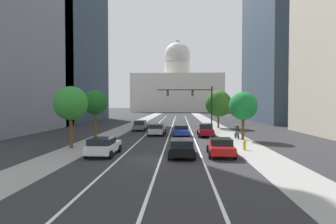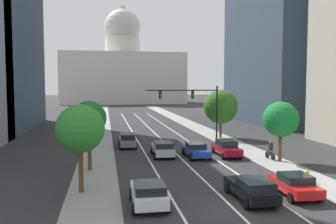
% 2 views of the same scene
% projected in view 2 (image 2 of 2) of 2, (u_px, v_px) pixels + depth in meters
% --- Properties ---
extents(ground_plane, '(400.00, 400.00, 0.00)m').
position_uv_depth(ground_plane, '(149.00, 127.00, 59.60)').
color(ground_plane, '#2B2B2D').
extents(sidewalk_left, '(3.36, 130.00, 0.01)m').
position_uv_depth(sidewalk_left, '(100.00, 132.00, 53.32)').
color(sidewalk_left, gray).
rests_on(sidewalk_left, ground).
extents(sidewalk_right, '(3.36, 130.00, 0.01)m').
position_uv_depth(sidewalk_right, '(203.00, 130.00, 56.06)').
color(sidewalk_right, gray).
rests_on(sidewalk_right, ground).
extents(lane_stripe_left, '(0.16, 90.00, 0.01)m').
position_uv_depth(lane_stripe_left, '(138.00, 142.00, 44.33)').
color(lane_stripe_left, white).
rests_on(lane_stripe_left, ground).
extents(lane_stripe_center, '(0.16, 90.00, 0.01)m').
position_uv_depth(lane_stripe_center, '(163.00, 141.00, 44.87)').
color(lane_stripe_center, white).
rests_on(lane_stripe_center, ground).
extents(lane_stripe_right, '(0.16, 90.00, 0.01)m').
position_uv_depth(lane_stripe_right, '(187.00, 140.00, 45.41)').
color(lane_stripe_right, white).
rests_on(lane_stripe_right, ground).
extents(office_tower_far_right, '(19.15, 26.98, 36.17)m').
position_uv_depth(office_tower_far_right, '(295.00, 25.00, 66.71)').
color(office_tower_far_right, '#334251').
rests_on(office_tower_far_right, ground).
extents(capitol_building, '(46.02, 22.74, 37.15)m').
position_uv_depth(capitol_building, '(123.00, 71.00, 139.25)').
color(capitol_building, beige).
rests_on(capitol_building, ground).
extents(car_red, '(2.20, 4.19, 1.39)m').
position_uv_depth(car_red, '(295.00, 184.00, 22.68)').
color(car_red, red).
rests_on(car_red, ground).
extents(car_crimson, '(2.06, 4.68, 1.58)m').
position_uv_depth(car_crimson, '(226.00, 148.00, 35.40)').
color(car_crimson, maroon).
rests_on(car_crimson, ground).
extents(car_silver, '(2.18, 4.74, 1.48)m').
position_uv_depth(car_silver, '(163.00, 148.00, 35.18)').
color(car_silver, '#B2B5BA').
rests_on(car_silver, ground).
extents(car_blue, '(2.07, 4.54, 1.38)m').
position_uv_depth(car_blue, '(196.00, 150.00, 34.82)').
color(car_blue, '#1E389E').
rests_on(car_blue, ground).
extents(car_black, '(2.06, 4.62, 1.43)m').
position_uv_depth(car_black, '(251.00, 189.00, 21.65)').
color(car_black, black).
rests_on(car_black, ground).
extents(car_gray, '(1.94, 4.75, 1.56)m').
position_uv_depth(car_gray, '(127.00, 140.00, 40.44)').
color(car_gray, slate).
rests_on(car_gray, ground).
extents(car_white, '(2.15, 4.19, 1.45)m').
position_uv_depth(car_white, '(149.00, 193.00, 20.70)').
color(car_white, silver).
rests_on(car_white, ground).
extents(traffic_signal_mast, '(8.93, 0.39, 6.90)m').
position_uv_depth(traffic_signal_mast, '(195.00, 102.00, 43.72)').
color(traffic_signal_mast, black).
rests_on(traffic_signal_mast, ground).
extents(fire_hydrant, '(0.26, 0.35, 0.91)m').
position_uv_depth(fire_hydrant, '(307.00, 176.00, 25.83)').
color(fire_hydrant, yellow).
rests_on(fire_hydrant, ground).
extents(cyclist, '(0.38, 1.70, 1.72)m').
position_uv_depth(cyclist, '(270.00, 150.00, 33.72)').
color(cyclist, black).
rests_on(cyclist, ground).
extents(street_tree_near_right, '(4.51, 4.51, 6.40)m').
position_uv_depth(street_tree_near_right, '(221.00, 107.00, 47.43)').
color(street_tree_near_right, '#51381E').
rests_on(street_tree_near_right, ground).
extents(street_tree_near_left, '(3.15, 3.15, 5.76)m').
position_uv_depth(street_tree_near_left, '(80.00, 129.00, 23.13)').
color(street_tree_near_left, '#51381E').
rests_on(street_tree_near_left, ground).
extents(street_tree_mid_right, '(3.22, 3.22, 5.50)m').
position_uv_depth(street_tree_mid_right, '(281.00, 119.00, 32.63)').
color(street_tree_mid_right, '#51381E').
rests_on(street_tree_mid_right, ground).
extents(street_tree_mid_left, '(2.82, 2.82, 5.70)m').
position_uv_depth(street_tree_mid_left, '(89.00, 119.00, 29.26)').
color(street_tree_mid_left, '#51381E').
rests_on(street_tree_mid_left, ground).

